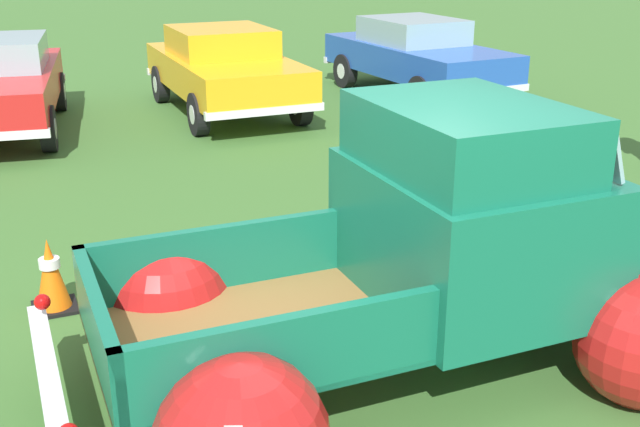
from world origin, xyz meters
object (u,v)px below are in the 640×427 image
at_px(show_car_3, 416,54).
at_px(lane_cone_0, 51,275).
at_px(vintage_pickup_truck, 437,269).
at_px(show_car_2, 224,67).

distance_m(show_car_3, lane_cone_0, 9.78).
xyz_separation_m(show_car_3, lane_cone_0, (-7.26, -6.54, -0.47)).
height_order(vintage_pickup_truck, show_car_3, vintage_pickup_truck).
height_order(vintage_pickup_truck, show_car_2, vintage_pickup_truck).
xyz_separation_m(show_car_2, lane_cone_0, (-3.53, -6.58, -0.47)).
distance_m(vintage_pickup_truck, lane_cone_0, 3.20).
bearing_deg(lane_cone_0, show_car_3, 41.99).
height_order(show_car_2, lane_cone_0, show_car_2).
bearing_deg(lane_cone_0, show_car_2, 61.81).
bearing_deg(show_car_3, show_car_2, -94.01).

